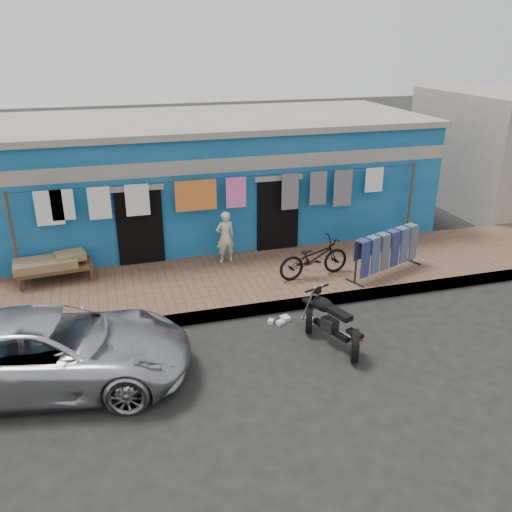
% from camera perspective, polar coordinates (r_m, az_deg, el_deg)
% --- Properties ---
extents(ground, '(80.00, 80.00, 0.00)m').
position_cam_1_polar(ground, '(10.25, 3.16, -10.07)').
color(ground, black).
rests_on(ground, ground).
extents(sidewalk, '(28.00, 3.00, 0.25)m').
position_cam_1_polar(sidewalk, '(12.71, -1.25, -2.64)').
color(sidewalk, brown).
rests_on(sidewalk, ground).
extents(curb, '(28.00, 0.10, 0.25)m').
position_cam_1_polar(curb, '(11.46, 0.63, -5.57)').
color(curb, gray).
rests_on(curb, ground).
extents(building, '(12.20, 5.20, 3.36)m').
position_cam_1_polar(building, '(15.88, -5.07, 8.37)').
color(building, '#10528B').
rests_on(building, ground).
extents(clothesline, '(10.06, 0.06, 2.10)m').
position_cam_1_polar(clothesline, '(13.19, -4.21, 6.10)').
color(clothesline, brown).
rests_on(clothesline, sidewalk).
extents(car, '(4.98, 2.92, 1.32)m').
position_cam_1_polar(car, '(9.69, -20.74, -9.16)').
color(car, '#B9BABF').
rests_on(car, ground).
extents(seated_person, '(0.50, 0.37, 1.30)m').
position_cam_1_polar(seated_person, '(13.26, -3.26, 2.02)').
color(seated_person, beige).
rests_on(seated_person, sidewalk).
extents(bicycle, '(1.80, 0.84, 1.12)m').
position_cam_1_polar(bicycle, '(12.52, 6.11, 0.25)').
color(bicycle, black).
rests_on(bicycle, sidewalk).
extents(motorcycle, '(1.53, 1.94, 1.04)m').
position_cam_1_polar(motorcycle, '(10.29, 7.96, -6.77)').
color(motorcycle, black).
rests_on(motorcycle, ground).
extents(charpoy, '(1.88, 1.14, 0.58)m').
position_cam_1_polar(charpoy, '(13.16, -20.40, -1.23)').
color(charpoy, brown).
rests_on(charpoy, sidewalk).
extents(jeans_rack, '(2.46, 1.92, 1.04)m').
position_cam_1_polar(jeans_rack, '(13.02, 13.54, 0.43)').
color(jeans_rack, black).
rests_on(jeans_rack, sidewalk).
extents(litter_a, '(0.19, 0.17, 0.07)m').
position_cam_1_polar(litter_a, '(11.14, 2.61, -7.01)').
color(litter_a, silver).
rests_on(litter_a, ground).
extents(litter_b, '(0.16, 0.17, 0.07)m').
position_cam_1_polar(litter_b, '(11.18, 1.58, -6.89)').
color(litter_b, silver).
rests_on(litter_b, ground).
extents(litter_c, '(0.19, 0.22, 0.08)m').
position_cam_1_polar(litter_c, '(11.29, 3.10, -6.56)').
color(litter_c, silver).
rests_on(litter_c, ground).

